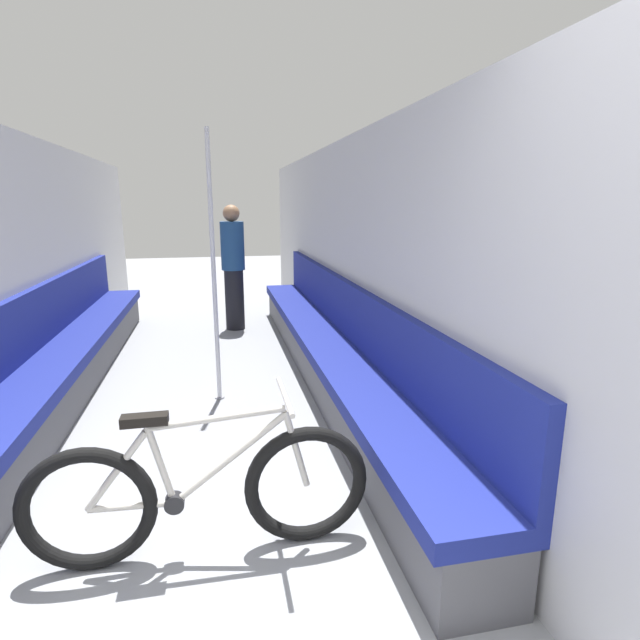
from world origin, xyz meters
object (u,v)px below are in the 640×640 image
(passenger_standing, at_px, (233,266))
(bench_seat_row_left, at_px, (59,365))
(bench_seat_row_right, at_px, (328,349))
(grab_pole_near, at_px, (214,274))
(bicycle, at_px, (201,493))

(passenger_standing, bearing_deg, bench_seat_row_left, 62.17)
(bench_seat_row_right, distance_m, grab_pole_near, 1.31)
(grab_pole_near, bearing_deg, bicycle, -92.88)
(bench_seat_row_left, bearing_deg, bench_seat_row_right, 0.00)
(bench_seat_row_right, height_order, passenger_standing, passenger_standing)
(bench_seat_row_left, distance_m, passenger_standing, 2.70)
(bench_seat_row_right, xyz_separation_m, bicycle, (-1.12, -2.25, 0.02))
(bench_seat_row_left, height_order, grab_pole_near, grab_pole_near)
(bench_seat_row_left, xyz_separation_m, grab_pole_near, (1.32, -0.28, 0.77))
(bench_seat_row_left, height_order, bicycle, bench_seat_row_left)
(grab_pole_near, bearing_deg, bench_seat_row_right, 15.56)
(bicycle, bearing_deg, grab_pole_near, 75.88)
(bench_seat_row_right, bearing_deg, passenger_standing, 109.91)
(bench_seat_row_right, xyz_separation_m, passenger_standing, (-0.77, 2.14, 0.53))
(bench_seat_row_left, xyz_separation_m, bench_seat_row_right, (2.34, 0.00, 0.00))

